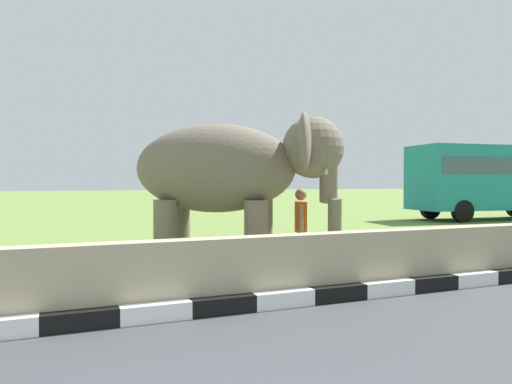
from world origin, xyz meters
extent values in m
cube|color=black|center=(0.10, 3.91, 0.12)|extent=(0.90, 0.20, 0.24)
cube|color=white|center=(1.00, 3.91, 0.12)|extent=(0.90, 0.20, 0.24)
cube|color=black|center=(1.90, 3.91, 0.12)|extent=(0.90, 0.20, 0.24)
cube|color=white|center=(2.80, 3.91, 0.12)|extent=(0.90, 0.20, 0.24)
cube|color=black|center=(3.70, 3.91, 0.12)|extent=(0.90, 0.20, 0.24)
cube|color=white|center=(4.60, 3.91, 0.12)|extent=(0.90, 0.20, 0.24)
cube|color=black|center=(5.50, 3.91, 0.12)|extent=(0.90, 0.20, 0.24)
cube|color=white|center=(6.40, 3.91, 0.12)|extent=(0.90, 0.20, 0.24)
cube|color=black|center=(7.30, 3.91, 0.12)|extent=(0.90, 0.20, 0.24)
cube|color=tan|center=(2.00, 4.21, 0.50)|extent=(28.00, 0.36, 1.00)
cylinder|color=#716556|center=(3.62, 6.62, 0.73)|extent=(0.44, 0.44, 1.46)
cylinder|color=#716556|center=(3.18, 5.83, 0.73)|extent=(0.44, 0.44, 1.46)
cylinder|color=#716556|center=(2.14, 7.46, 0.73)|extent=(0.44, 0.44, 1.46)
cylinder|color=#716556|center=(1.70, 6.67, 0.73)|extent=(0.44, 0.44, 1.46)
ellipsoid|color=#716556|center=(2.66, 6.64, 2.05)|extent=(3.49, 2.92, 1.70)
sphere|color=#716556|center=(4.28, 5.72, 2.43)|extent=(1.16, 1.16, 1.16)
ellipsoid|color=#D84C8C|center=(4.54, 5.58, 2.58)|extent=(0.63, 0.73, 0.44)
ellipsoid|color=#716556|center=(4.54, 6.47, 2.48)|extent=(0.65, 0.90, 1.00)
ellipsoid|color=#716556|center=(3.77, 5.11, 2.48)|extent=(0.65, 0.90, 1.00)
cylinder|color=#716556|center=(4.54, 5.58, 1.88)|extent=(0.57, 0.65, 1.00)
cylinder|color=#716556|center=(4.64, 5.52, 1.08)|extent=(0.40, 0.44, 0.83)
cone|color=beige|center=(4.62, 5.85, 1.98)|extent=(0.40, 0.56, 0.22)
cone|color=beige|center=(4.35, 5.36, 1.98)|extent=(0.40, 0.56, 0.22)
cylinder|color=navy|center=(4.33, 6.30, 0.41)|extent=(0.15, 0.15, 0.82)
cylinder|color=navy|center=(4.24, 6.12, 0.41)|extent=(0.15, 0.15, 0.82)
cube|color=#D85919|center=(4.28, 6.21, 1.11)|extent=(0.39, 0.47, 0.58)
cylinder|color=#9E7251|center=(4.40, 6.44, 1.08)|extent=(0.13, 0.13, 0.52)
cylinder|color=#9E7251|center=(4.17, 5.98, 1.08)|extent=(0.12, 0.13, 0.52)
sphere|color=#9E7251|center=(4.28, 6.21, 1.54)|extent=(0.23, 0.23, 0.23)
cube|color=teal|center=(19.13, 14.73, 2.00)|extent=(8.24, 3.42, 3.00)
cube|color=#3F5160|center=(19.13, 14.73, 2.54)|extent=(7.61, 3.39, 0.76)
cylinder|color=black|center=(16.72, 16.17, 0.50)|extent=(1.03, 0.42, 1.00)
cylinder|color=black|center=(16.45, 13.88, 0.50)|extent=(1.03, 0.42, 1.00)
camera|label=1|loc=(-0.13, -2.13, 1.77)|focal=33.46mm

